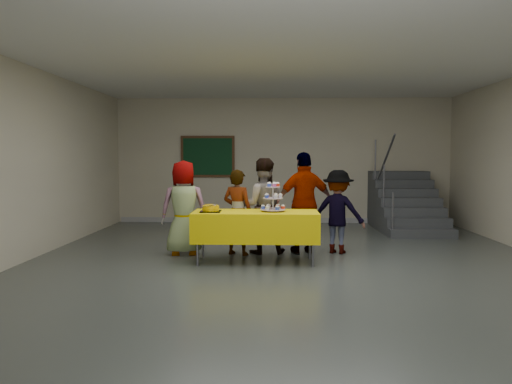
# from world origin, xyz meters

# --- Properties ---
(room_shell) EXTENTS (10.00, 10.04, 3.02)m
(room_shell) POSITION_xyz_m (0.00, 0.02, 2.13)
(room_shell) COLOR #4C514C
(room_shell) RESTS_ON ground
(bake_table) EXTENTS (1.88, 0.78, 0.77)m
(bake_table) POSITION_xyz_m (-0.50, 0.40, 0.56)
(bake_table) COLOR #595960
(bake_table) RESTS_ON ground
(cupcake_stand) EXTENTS (0.38, 0.38, 0.44)m
(cupcake_stand) POSITION_xyz_m (-0.24, 0.42, 0.95)
(cupcake_stand) COLOR silver
(cupcake_stand) RESTS_ON bake_table
(bear_cake) EXTENTS (0.32, 0.36, 0.12)m
(bear_cake) POSITION_xyz_m (-1.17, 0.32, 0.83)
(bear_cake) COLOR black
(bear_cake) RESTS_ON bake_table
(schoolchild_a) EXTENTS (0.82, 0.61, 1.53)m
(schoolchild_a) POSITION_xyz_m (-1.69, 0.97, 0.77)
(schoolchild_a) COLOR slate
(schoolchild_a) RESTS_ON ground
(schoolchild_b) EXTENTS (0.60, 0.51, 1.39)m
(schoolchild_b) POSITION_xyz_m (-0.81, 0.97, 0.69)
(schoolchild_b) COLOR slate
(schoolchild_b) RESTS_ON ground
(schoolchild_c) EXTENTS (0.82, 0.67, 1.57)m
(schoolchild_c) POSITION_xyz_m (-0.41, 1.10, 0.79)
(schoolchild_c) COLOR slate
(schoolchild_c) RESTS_ON ground
(schoolchild_d) EXTENTS (1.05, 0.62, 1.67)m
(schoolchild_d) POSITION_xyz_m (0.28, 1.10, 0.84)
(schoolchild_d) COLOR slate
(schoolchild_d) RESTS_ON ground
(schoolchild_e) EXTENTS (1.01, 0.80, 1.38)m
(schoolchild_e) POSITION_xyz_m (0.84, 1.16, 0.69)
(schoolchild_e) COLOR slate
(schoolchild_e) RESTS_ON ground
(staircase) EXTENTS (1.30, 2.40, 2.04)m
(staircase) POSITION_xyz_m (2.70, 4.13, 0.49)
(staircase) COLOR #424447
(staircase) RESTS_ON ground
(noticeboard) EXTENTS (1.30, 0.05, 1.00)m
(noticeboard) POSITION_xyz_m (-1.81, 4.96, 1.60)
(noticeboard) COLOR #472B16
(noticeboard) RESTS_ON ground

